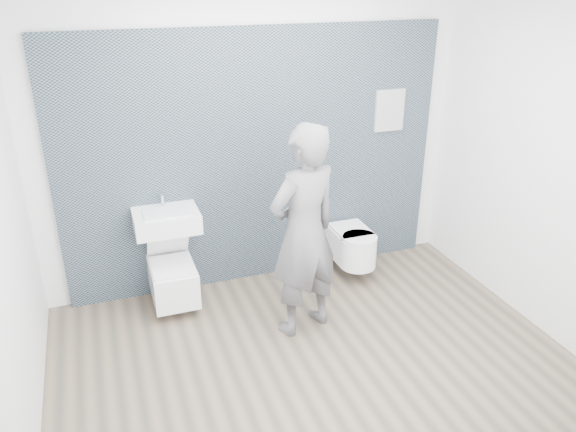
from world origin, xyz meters
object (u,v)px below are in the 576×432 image
object	(u,v)px
toilet_square	(173,279)
visitor	(304,232)
washbasin	(166,220)
toilet_rounded	(353,246)

from	to	relation	value
toilet_square	visitor	xyz separation A→B (m)	(0.99, -0.70, 0.62)
visitor	washbasin	bearing A→B (deg)	-55.68
toilet_square	visitor	size ratio (longest dim) A/B	0.38
washbasin	visitor	xyz separation A→B (m)	(0.99, -0.77, 0.07)
toilet_rounded	visitor	size ratio (longest dim) A/B	0.33
toilet_rounded	visitor	xyz separation A→B (m)	(-0.79, -0.67, 0.58)
toilet_rounded	visitor	distance (m)	1.19
toilet_rounded	washbasin	bearing A→B (deg)	176.96
washbasin	visitor	bearing A→B (deg)	-37.85
toilet_square	toilet_rounded	size ratio (longest dim) A/B	1.13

